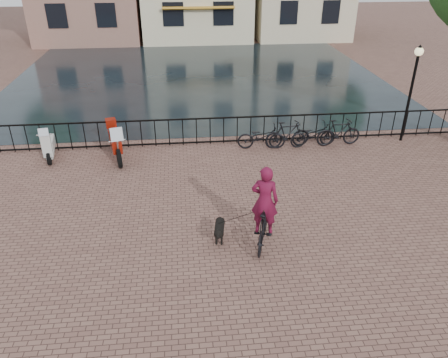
{
  "coord_description": "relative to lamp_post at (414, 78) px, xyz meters",
  "views": [
    {
      "loc": [
        -1.01,
        -6.86,
        6.58
      ],
      "look_at": [
        0.0,
        3.0,
        1.2
      ],
      "focal_mm": 35.0,
      "sensor_mm": 36.0,
      "label": 1
    }
  ],
  "objects": [
    {
      "name": "ground",
      "position": [
        -7.2,
        -7.6,
        -2.38
      ],
      "size": [
        100.0,
        100.0,
        0.0
      ],
      "primitive_type": "plane",
      "color": "brown",
      "rests_on": "ground"
    },
    {
      "name": "canal_water",
      "position": [
        -7.2,
        9.7,
        -2.38
      ],
      "size": [
        20.0,
        20.0,
        0.0
      ],
      "primitive_type": "plane",
      "color": "black",
      "rests_on": "ground"
    },
    {
      "name": "railing",
      "position": [
        -7.2,
        0.4,
        -1.87
      ],
      "size": [
        20.0,
        0.05,
        1.02
      ],
      "color": "black",
      "rests_on": "ground"
    },
    {
      "name": "lamp_post",
      "position": [
        0.0,
        0.0,
        0.0
      ],
      "size": [
        0.3,
        0.3,
        3.45
      ],
      "color": "black",
      "rests_on": "ground"
    },
    {
      "name": "cyclist",
      "position": [
        -6.36,
        -5.82,
        -1.44
      ],
      "size": [
        1.04,
        1.88,
        2.48
      ],
      "rotation": [
        0.0,
        0.0,
        2.84
      ],
      "color": "black",
      "rests_on": "ground"
    },
    {
      "name": "dog",
      "position": [
        -7.41,
        -5.57,
        -2.09
      ],
      "size": [
        0.41,
        0.89,
        0.58
      ],
      "rotation": [
        0.0,
        0.0,
        -0.16
      ],
      "color": "black",
      "rests_on": "ground"
    },
    {
      "name": "motorcycle",
      "position": [
        -10.52,
        -0.46,
        -1.64
      ],
      "size": [
        0.97,
        2.11,
        1.47
      ],
      "rotation": [
        0.0,
        0.0,
        0.24
      ],
      "color": "maroon",
      "rests_on": "ground"
    },
    {
      "name": "scooter",
      "position": [
        -12.79,
        -0.21,
        -1.7
      ],
      "size": [
        0.64,
        1.51,
        1.36
      ],
      "rotation": [
        0.0,
        0.0,
        0.16
      ],
      "color": "beige",
      "rests_on": "ground"
    },
    {
      "name": "parked_bike_0",
      "position": [
        -5.4,
        -0.2,
        -1.93
      ],
      "size": [
        1.76,
        0.75,
        0.9
      ],
      "primitive_type": "imported",
      "rotation": [
        0.0,
        0.0,
        1.48
      ],
      "color": "black",
      "rests_on": "ground"
    },
    {
      "name": "parked_bike_1",
      "position": [
        -4.45,
        -0.2,
        -1.88
      ],
      "size": [
        1.71,
        0.67,
        1.0
      ],
      "primitive_type": "imported",
      "rotation": [
        0.0,
        0.0,
        1.69
      ],
      "color": "black",
      "rests_on": "ground"
    },
    {
      "name": "parked_bike_2",
      "position": [
        -3.5,
        -0.2,
        -1.93
      ],
      "size": [
        1.77,
        0.78,
        0.9
      ],
      "primitive_type": "imported",
      "rotation": [
        0.0,
        0.0,
        1.68
      ],
      "color": "black",
      "rests_on": "ground"
    },
    {
      "name": "parked_bike_3",
      "position": [
        -2.55,
        -0.2,
        -1.88
      ],
      "size": [
        1.69,
        0.59,
        1.0
      ],
      "primitive_type": "imported",
      "rotation": [
        0.0,
        0.0,
        1.64
      ],
      "color": "black",
      "rests_on": "ground"
    }
  ]
}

